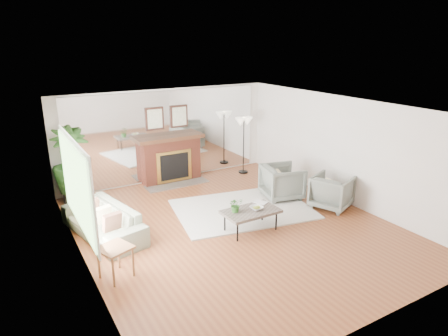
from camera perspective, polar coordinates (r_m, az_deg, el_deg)
ground at (r=8.45m, az=1.46°, el=-8.34°), size 7.00×7.00×0.00m
wall_left at (r=6.97m, az=-19.89°, el=-4.13°), size 0.02×7.00×2.50m
wall_right at (r=9.83m, az=16.52°, el=2.50°), size 0.02×7.00×2.50m
wall_back at (r=10.99m, az=-8.15°, el=4.65°), size 6.00×0.02×2.50m
mirror_panel at (r=10.97m, az=-8.11°, el=4.63°), size 5.40×0.04×2.40m
window_panel at (r=7.31m, az=-20.36°, el=-2.32°), size 0.04×2.40×1.50m
fireplace at (r=10.93m, az=-7.55°, el=1.40°), size 1.85×0.83×2.05m
area_rug at (r=9.23m, az=2.67°, el=-5.88°), size 3.35×2.67×0.03m
coffee_table at (r=8.11m, az=3.85°, el=-6.30°), size 1.14×0.68×0.45m
sofa at (r=8.32m, az=-16.90°, el=-7.25°), size 1.26×2.25×0.62m
armchair_back at (r=9.85m, az=8.32°, el=-1.98°), size 1.10×1.08×0.83m
armchair_front at (r=9.55m, az=15.14°, el=-3.28°), size 1.10×1.09×0.77m
side_table at (r=6.82m, az=-15.32°, el=-11.49°), size 0.63×0.63×0.55m
potted_ficus at (r=10.02m, az=-21.04°, el=0.66°), size 1.07×1.07×1.82m
floor_lamp at (r=11.39m, az=2.86°, el=6.04°), size 0.53×0.30×1.64m
tabletop_plant at (r=7.95m, az=1.69°, el=-5.29°), size 0.32×0.29×0.30m
fruit_bowl at (r=8.14m, az=4.66°, el=-5.71°), size 0.27×0.27×0.06m
book at (r=8.39m, az=4.90°, el=-5.13°), size 0.30×0.33×0.02m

